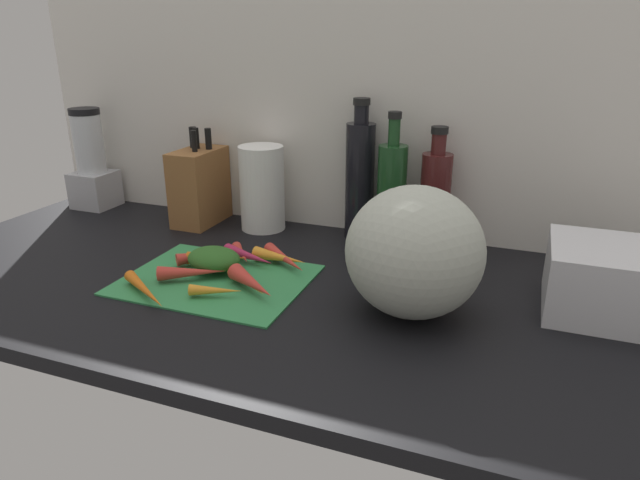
# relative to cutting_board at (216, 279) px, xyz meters

# --- Properties ---
(ground_plane) EXTENTS (1.70, 0.80, 0.03)m
(ground_plane) POSITION_rel_cutting_board_xyz_m (0.10, 0.04, -0.02)
(ground_plane) COLOR black
(wall_back) EXTENTS (1.70, 0.03, 0.60)m
(wall_back) POSITION_rel_cutting_board_xyz_m (0.10, 0.43, 0.30)
(wall_back) COLOR silver
(wall_back) RESTS_ON ground_plane
(cutting_board) EXTENTS (0.38, 0.30, 0.01)m
(cutting_board) POSITION_rel_cutting_board_xyz_m (0.00, 0.00, 0.00)
(cutting_board) COLOR #338C4C
(cutting_board) RESTS_ON ground_plane
(carrot_0) EXTENTS (0.09, 0.09, 0.02)m
(carrot_0) POSITION_rel_cutting_board_xyz_m (0.00, 0.11, 0.02)
(carrot_0) COLOR red
(carrot_0) RESTS_ON cutting_board
(carrot_1) EXTENTS (0.13, 0.07, 0.03)m
(carrot_1) POSITION_rel_cutting_board_xyz_m (-0.03, 0.06, 0.02)
(carrot_1) COLOR orange
(carrot_1) RESTS_ON cutting_board
(carrot_2) EXTENTS (0.10, 0.10, 0.03)m
(carrot_2) POSITION_rel_cutting_board_xyz_m (-0.07, 0.06, 0.02)
(carrot_2) COLOR red
(carrot_2) RESTS_ON cutting_board
(carrot_3) EXTENTS (0.14, 0.09, 0.03)m
(carrot_3) POSITION_rel_cutting_board_xyz_m (-0.04, -0.03, 0.02)
(carrot_3) COLOR red
(carrot_3) RESTS_ON cutting_board
(carrot_4) EXTENTS (0.14, 0.12, 0.03)m
(carrot_4) POSITION_rel_cutting_board_xyz_m (0.11, 0.11, 0.02)
(carrot_4) COLOR red
(carrot_4) RESTS_ON cutting_board
(carrot_5) EXTENTS (0.11, 0.05, 0.02)m
(carrot_5) POSITION_rel_cutting_board_xyz_m (0.05, -0.08, 0.02)
(carrot_5) COLOR orange
(carrot_5) RESTS_ON cutting_board
(carrot_6) EXTENTS (0.16, 0.11, 0.02)m
(carrot_6) POSITION_rel_cutting_board_xyz_m (-0.08, -0.13, 0.02)
(carrot_6) COLOR orange
(carrot_6) RESTS_ON cutting_board
(carrot_7) EXTENTS (0.14, 0.07, 0.03)m
(carrot_7) POSITION_rel_cutting_board_xyz_m (0.03, 0.10, 0.02)
(carrot_7) COLOR #B2264C
(carrot_7) RESTS_ON cutting_board
(carrot_8) EXTENTS (0.14, 0.11, 0.04)m
(carrot_8) POSITION_rel_cutting_board_xyz_m (0.10, -0.03, 0.02)
(carrot_8) COLOR red
(carrot_8) RESTS_ON cutting_board
(carrot_9) EXTENTS (0.13, 0.04, 0.03)m
(carrot_9) POSITION_rel_cutting_board_xyz_m (0.10, 0.11, 0.02)
(carrot_9) COLOR orange
(carrot_9) RESTS_ON cutting_board
(carrot_10) EXTENTS (0.12, 0.09, 0.02)m
(carrot_10) POSITION_rel_cutting_board_xyz_m (0.08, -0.02, 0.01)
(carrot_10) COLOR orange
(carrot_10) RESTS_ON cutting_board
(carrot_greens_pile) EXTENTS (0.12, 0.09, 0.05)m
(carrot_greens_pile) POSITION_rel_cutting_board_xyz_m (-0.02, 0.03, 0.03)
(carrot_greens_pile) COLOR #2D6023
(carrot_greens_pile) RESTS_ON cutting_board
(winter_squash) EXTENTS (0.25, 0.24, 0.24)m
(winter_squash) POSITION_rel_cutting_board_xyz_m (0.41, 0.01, 0.12)
(winter_squash) COLOR #B2B7A8
(winter_squash) RESTS_ON ground_plane
(knife_block) EXTENTS (0.09, 0.17, 0.26)m
(knife_block) POSITION_rel_cutting_board_xyz_m (-0.24, 0.32, 0.10)
(knife_block) COLOR #915E33
(knife_block) RESTS_ON ground_plane
(blender_appliance) EXTENTS (0.11, 0.11, 0.29)m
(blender_appliance) POSITION_rel_cutting_board_xyz_m (-0.61, 0.34, 0.12)
(blender_appliance) COLOR #B2B2B7
(blender_appliance) RESTS_ON ground_plane
(paper_towel_roll) EXTENTS (0.12, 0.12, 0.22)m
(paper_towel_roll) POSITION_rel_cutting_board_xyz_m (-0.06, 0.34, 0.11)
(paper_towel_roll) COLOR white
(paper_towel_roll) RESTS_ON ground_plane
(bottle_0) EXTENTS (0.07, 0.07, 0.35)m
(bottle_0) POSITION_rel_cutting_board_xyz_m (0.20, 0.37, 0.15)
(bottle_0) COLOR black
(bottle_0) RESTS_ON ground_plane
(bottle_1) EXTENTS (0.07, 0.07, 0.32)m
(bottle_1) POSITION_rel_cutting_board_xyz_m (0.29, 0.34, 0.13)
(bottle_1) COLOR #19421E
(bottle_1) RESTS_ON ground_plane
(bottle_2) EXTENTS (0.07, 0.07, 0.29)m
(bottle_2) POSITION_rel_cutting_board_xyz_m (0.39, 0.36, 0.12)
(bottle_2) COLOR #471919
(bottle_2) RESTS_ON ground_plane
(dish_rack) EXTENTS (0.24, 0.21, 0.13)m
(dish_rack) POSITION_rel_cutting_board_xyz_m (0.76, 0.13, 0.06)
(dish_rack) COLOR silver
(dish_rack) RESTS_ON ground_plane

